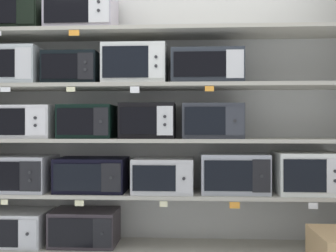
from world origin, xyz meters
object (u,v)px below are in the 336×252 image
Objects in this scene: microwave_12 at (73,69)px; microwave_13 at (135,65)px; microwave_5 at (234,173)px; microwave_16 at (82,13)px; microwave_6 at (305,173)px; microwave_8 at (88,122)px; microwave_4 at (163,175)px; microwave_3 at (92,174)px; microwave_7 at (22,122)px; microwave_0 at (18,227)px; microwave_14 at (207,68)px; microwave_2 at (19,173)px; microwave_10 at (212,121)px; microwave_9 at (148,121)px; microwave_1 at (85,227)px; microwave_15 at (16,16)px; microwave_11 at (15,67)px.

microwave_13 is at bearing -0.01° from microwave_12.
microwave_5 is 0.98× the size of microwave_16.
microwave_6 is 1.09× the size of microwave_8.
microwave_4 is 1.14m from microwave_6.
microwave_7 is at bearing -179.99° from microwave_3.
microwave_8 is (0.60, 0.00, 0.88)m from microwave_0.
microwave_16 reaches higher than microwave_4.
microwave_12 reaches higher than microwave_3.
microwave_0 is 0.95× the size of microwave_5.
microwave_14 is (-0.79, 0.00, 0.85)m from microwave_6.
microwave_2 is 1.11× the size of microwave_4.
microwave_10 is (-0.74, -0.00, 0.41)m from microwave_6.
microwave_9 is at bearing -179.94° from microwave_4.
microwave_14 is at bearing 0.01° from microwave_8.
microwave_4 is at bearing 0.02° from microwave_3.
microwave_14 is at bearing 0.02° from microwave_1.
microwave_15 reaches higher than microwave_3.
microwave_13 is at bearing -180.00° from microwave_10.
microwave_13 reaches higher than microwave_10.
microwave_4 is at bearing 0.01° from microwave_0.
microwave_10 is 1.22m from microwave_12.
microwave_11 is at bearing 179.97° from microwave_12.
microwave_7 is at bearing 180.00° from microwave_1.
microwave_5 is at bearing 0.00° from microwave_8.
microwave_10 is 0.78m from microwave_13.
microwave_0 is at bearing -0.95° from microwave_11.
microwave_13 is 0.58m from microwave_14.
microwave_9 is at bearing -0.01° from microwave_11.
microwave_2 is 1.11× the size of microwave_10.
microwave_7 is at bearing -179.98° from microwave_12.
microwave_3 is at bearing -0.00° from microwave_12.
microwave_15 is (-0.59, 0.00, 1.75)m from microwave_1.
microwave_5 is 0.94× the size of microwave_14.
microwave_10 reaches higher than microwave_6.
microwave_5 is 1.26m from microwave_8.
microwave_13 reaches higher than microwave_1.
microwave_1 is 0.78m from microwave_4.
microwave_12 is (-1.88, 0.00, 0.84)m from microwave_6.
microwave_8 is at bearing -0.01° from microwave_15.
microwave_5 reaches higher than microwave_2.
microwave_6 is 1.07× the size of microwave_12.
microwave_12 reaches higher than microwave_9.
microwave_13 reaches higher than microwave_2.
microwave_9 is at bearing 0.01° from microwave_2.
microwave_9 is 1.00× the size of microwave_12.
microwave_12 is at bearing 0.02° from microwave_7.
microwave_5 reaches higher than microwave_0.
microwave_7 is 1.24× the size of microwave_11.
microwave_3 is at bearing 0.01° from microwave_0.
microwave_15 is (-1.59, -0.00, 0.44)m from microwave_14.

